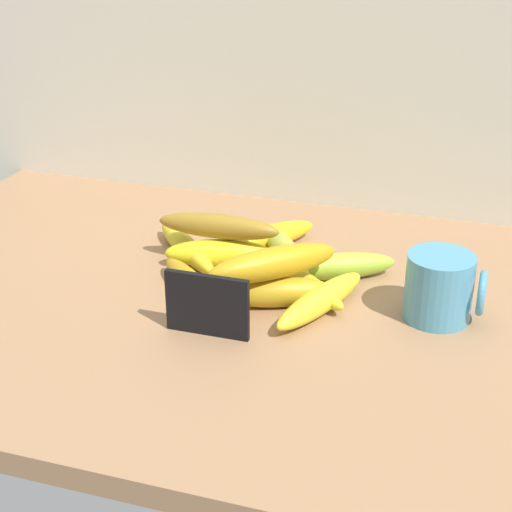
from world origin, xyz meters
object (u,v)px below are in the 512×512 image
banana_8 (339,266)px  banana_7 (277,294)px  banana_1 (193,286)px  banana_6 (219,253)px  coffee_mug (441,287)px  banana_2 (287,256)px  banana_9 (218,226)px  banana_5 (187,247)px  banana_0 (261,239)px  banana_3 (298,280)px  banana_4 (320,300)px  chalkboard_sign (207,307)px  banana_10 (273,263)px

banana_8 → banana_7: bearing=-119.1°
banana_1 → banana_6: size_ratio=1.15×
coffee_mug → banana_2: coffee_mug is taller
banana_6 → banana_9: banana_9 is taller
coffee_mug → banana_5: coffee_mug is taller
coffee_mug → banana_0: (-28.55, 13.11, -2.55)cm
banana_7 → banana_3: bearing=74.8°
coffee_mug → banana_6: (-32.92, 5.79, -2.36)cm
banana_3 → banana_4: 6.76cm
banana_0 → banana_5: banana_0 is taller
chalkboard_sign → banana_8: size_ratio=0.66×
banana_6 → banana_10: 14.85cm
banana_7 → banana_1: bearing=-176.1°
banana_7 → banana_8: 12.53cm
banana_8 → banana_9: 18.67cm
banana_4 → banana_3: bearing=131.2°
banana_0 → banana_3: (8.90, -11.34, -0.27)cm
banana_0 → banana_1: size_ratio=1.07×
chalkboard_sign → banana_2: size_ratio=0.54×
banana_5 → banana_7: bearing=-32.0°
banana_4 → chalkboard_sign: bearing=-141.6°
banana_6 → banana_7: banana_6 is taller
banana_5 → banana_10: bearing=-32.0°
banana_3 → banana_9: banana_9 is taller
banana_0 → banana_3: size_ratio=1.01×
banana_6 → banana_8: (17.87, 1.45, -0.17)cm
banana_1 → banana_8: size_ratio=1.10×
coffee_mug → banana_4: (-15.20, -3.32, -2.67)cm
banana_9 → banana_10: (11.34, -10.01, 0.23)cm
banana_1 → banana_3: same height
banana_2 → banana_7: bearing=-80.8°
banana_4 → banana_10: banana_10 is taller
chalkboard_sign → banana_6: 19.71cm
banana_0 → banana_3: 14.42cm
banana_0 → banana_5: 11.72cm
banana_0 → banana_6: size_ratio=1.24×
coffee_mug → banana_4: size_ratio=0.55×
banana_5 → banana_10: size_ratio=1.04×
banana_0 → banana_2: banana_2 is taller
chalkboard_sign → banana_1: bearing=122.1°
banana_2 → banana_6: 10.16cm
banana_0 → banana_1: banana_0 is taller
banana_2 → banana_4: size_ratio=1.08×
banana_6 → banana_3: bearing=-16.9°
banana_2 → banana_10: banana_10 is taller
banana_2 → banana_9: size_ratio=1.10×
banana_1 → banana_2: 16.12cm
coffee_mug → banana_7: 21.59cm
banana_3 → banana_9: (-13.60, 5.00, 4.40)cm
banana_7 → banana_9: size_ratio=0.82×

